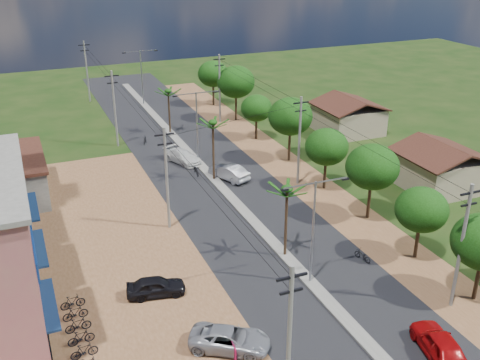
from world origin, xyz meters
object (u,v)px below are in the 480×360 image
at_px(roadside_sign, 233,350).
at_px(car_parked_dark, 156,287).
at_px(car_red_near, 440,345).
at_px(car_white_far, 183,157).
at_px(car_parked_silver, 230,340).
at_px(parked_scooter_row, 83,344).
at_px(car_silver_mid, 229,172).
at_px(moto_rider_east, 362,256).

bearing_deg(roadside_sign, car_parked_dark, 114.20).
height_order(car_red_near, car_white_far, car_red_near).
bearing_deg(roadside_sign, car_parked_silver, 88.44).
xyz_separation_m(car_white_far, car_parked_dark, (-9.09, -23.03, -0.02)).
distance_m(roadside_sign, parked_scooter_row, 9.04).
height_order(car_white_far, roadside_sign, car_white_far).
relative_size(car_white_far, roadside_sign, 4.02).
bearing_deg(car_silver_mid, car_parked_dark, 31.68).
bearing_deg(car_red_near, roadside_sign, -8.91).
xyz_separation_m(roadside_sign, parked_scooter_row, (-8.12, 3.97, 0.00)).
height_order(car_white_far, moto_rider_east, car_white_far).
relative_size(moto_rider_east, roadside_sign, 1.31).
relative_size(car_white_far, car_parked_dark, 1.20).
distance_m(car_silver_mid, car_white_far, 6.87).
relative_size(car_white_far, moto_rider_east, 3.08).
height_order(car_silver_mid, car_parked_silver, car_silver_mid).
distance_m(moto_rider_east, roadside_sign, 14.56).
height_order(car_parked_silver, roadside_sign, car_parked_silver).
xyz_separation_m(car_red_near, car_white_far, (-4.81, 35.46, -0.11)).
relative_size(car_parked_dark, roadside_sign, 3.35).
bearing_deg(roadside_sign, car_silver_mid, 74.86).
bearing_deg(car_white_far, parked_scooter_row, -140.36).
relative_size(car_silver_mid, car_white_far, 0.96).
distance_m(car_white_far, car_parked_silver, 30.80).
height_order(moto_rider_east, parked_scooter_row, parked_scooter_row).
bearing_deg(car_parked_dark, parked_scooter_row, 135.24).
distance_m(car_red_near, moto_rider_east, 10.93).
xyz_separation_m(car_silver_mid, car_parked_silver, (-9.40, -23.94, -0.09)).
distance_m(car_white_far, roadside_sign, 31.54).
height_order(car_red_near, parked_scooter_row, car_red_near).
xyz_separation_m(car_silver_mid, car_white_far, (-3.00, 6.18, -0.06)).
xyz_separation_m(car_red_near, car_parked_silver, (-11.21, 5.34, -0.13)).
xyz_separation_m(car_red_near, roadside_sign, (-11.31, 4.60, -0.31)).
xyz_separation_m(car_parked_silver, roadside_sign, (-0.10, -0.74, -0.18)).
relative_size(car_silver_mid, parked_scooter_row, 0.48).
bearing_deg(car_silver_mid, roadside_sign, 46.29).
bearing_deg(parked_scooter_row, car_parked_dark, 34.91).
bearing_deg(car_silver_mid, parked_scooter_row, 26.94).
distance_m(car_red_near, roadside_sign, 12.21).
xyz_separation_m(car_parked_dark, moto_rider_east, (15.79, -1.68, -0.27)).
relative_size(car_red_near, roadside_sign, 3.94).
bearing_deg(moto_rider_east, roadside_sign, 11.16).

